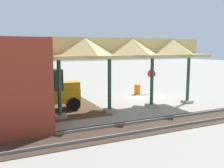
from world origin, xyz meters
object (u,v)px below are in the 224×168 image
stop_sign (151,76)px  traffic_barrel (137,89)px  backhoe (54,92)px  brick_utility_building (3,86)px

stop_sign → traffic_barrel: (1.58, 0.10, -1.14)m
stop_sign → backhoe: bearing=16.0°
backhoe → traffic_barrel: (-8.25, -2.71, -0.81)m
backhoe → stop_sign: bearing=-164.0°
brick_utility_building → traffic_barrel: bearing=-152.0°
stop_sign → traffic_barrel: bearing=3.7°
brick_utility_building → traffic_barrel: brick_utility_building is taller
stop_sign → brick_utility_building: brick_utility_building is taller
stop_sign → backhoe: 10.23m
stop_sign → brick_utility_building: size_ratio=0.47×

